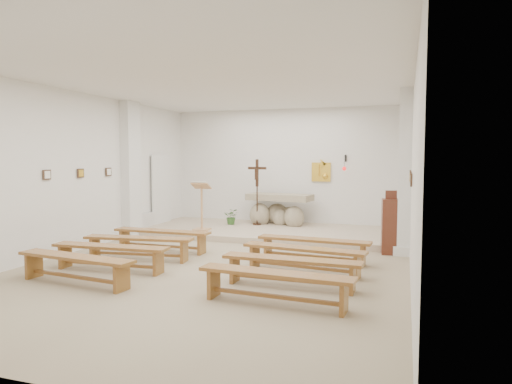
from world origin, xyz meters
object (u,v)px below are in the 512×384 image
(bench_left_second, at_px, (139,243))
(bench_right_second, at_px, (304,254))
(bench_right_third, at_px, (291,265))
(bench_left_third, at_px, (110,252))
(donation_pedestal, at_px, (390,226))
(bench_right_front, at_px, (314,244))
(bench_left_front, at_px, (162,235))
(altar, at_px, (279,212))
(bench_left_fourth, at_px, (75,263))
(lectern, at_px, (201,206))
(bench_right_fourth, at_px, (275,280))
(crucifix_stand, at_px, (257,187))

(bench_left_second, distance_m, bench_right_second, 3.38)
(bench_right_third, bearing_deg, bench_left_third, -178.95)
(donation_pedestal, xyz_separation_m, bench_right_front, (-1.41, -1.29, -0.25))
(bench_left_third, bearing_deg, bench_left_front, 87.11)
(bench_left_second, bearing_deg, altar, 63.62)
(altar, height_order, bench_left_front, altar)
(bench_left_front, xyz_separation_m, bench_left_fourth, (0.00, -2.77, 0.00))
(lectern, bearing_deg, bench_left_third, -92.74)
(bench_right_front, bearing_deg, bench_left_front, -175.69)
(bench_left_second, bearing_deg, bench_right_fourth, -36.05)
(bench_left_third, xyz_separation_m, bench_right_third, (3.38, 0.00, 0.00))
(bench_left_front, distance_m, bench_left_fourth, 2.77)
(lectern, relative_size, bench_left_fourth, 0.58)
(altar, relative_size, bench_right_front, 0.86)
(altar, distance_m, bench_left_fourth, 6.77)
(crucifix_stand, relative_size, bench_left_front, 0.84)
(bench_right_front, distance_m, bench_right_third, 1.85)
(bench_left_second, distance_m, bench_right_third, 3.50)
(bench_left_second, xyz_separation_m, bench_right_third, (3.38, -0.92, 0.00))
(altar, relative_size, donation_pedestal, 1.42)
(altar, xyz_separation_m, lectern, (-1.63, -1.72, 0.27))
(lectern, bearing_deg, bench_left_fourth, -92.76)
(bench_left_front, distance_m, bench_right_fourth, 4.37)
(bench_right_fourth, bearing_deg, bench_left_third, 168.78)
(bench_right_front, height_order, bench_left_third, same)
(donation_pedestal, bearing_deg, bench_left_front, -171.71)
(donation_pedestal, bearing_deg, bench_left_second, -161.97)
(bench_left_third, bearing_deg, bench_left_second, 87.11)
(bench_right_third, distance_m, bench_right_fourth, 0.92)
(bench_left_second, distance_m, bench_right_fourth, 3.85)
(altar, distance_m, donation_pedestal, 4.04)
(lectern, xyz_separation_m, bench_right_second, (3.39, -3.00, -0.44))
(bench_left_front, bearing_deg, bench_left_third, -89.51)
(donation_pedestal, bearing_deg, bench_left_fourth, -146.48)
(donation_pedestal, bearing_deg, bench_right_fourth, -115.92)
(bench_right_second, relative_size, bench_right_third, 1.01)
(bench_left_fourth, bearing_deg, bench_right_front, 46.11)
(lectern, xyz_separation_m, bench_right_third, (3.39, -3.92, -0.44))
(bench_left_fourth, bearing_deg, donation_pedestal, 47.05)
(bench_right_third, bearing_deg, crucifix_stand, 114.49)
(crucifix_stand, height_order, bench_left_third, crucifix_stand)
(lectern, height_order, bench_left_fourth, lectern)
(bench_left_front, xyz_separation_m, bench_left_third, (0.00, -1.85, 0.00))
(bench_left_fourth, bearing_deg, bench_left_third, 96.75)
(bench_right_second, height_order, bench_right_fourth, same)
(altar, xyz_separation_m, bench_right_second, (1.76, -4.72, -0.16))
(bench_left_front, height_order, bench_left_fourth, same)
(donation_pedestal, height_order, bench_left_fourth, donation_pedestal)
(crucifix_stand, height_order, bench_left_second, crucifix_stand)
(bench_left_fourth, bearing_deg, bench_left_second, 96.75)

